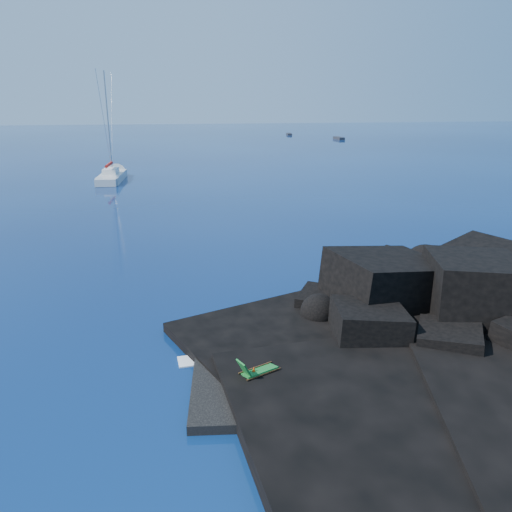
{
  "coord_description": "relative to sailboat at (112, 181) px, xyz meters",
  "views": [
    {
      "loc": [
        -0.02,
        -15.72,
        10.37
      ],
      "look_at": [
        4.22,
        10.27,
        2.0
      ],
      "focal_mm": 35.0,
      "sensor_mm": 36.0,
      "label": 1
    }
  ],
  "objects": [
    {
      "name": "ground",
      "position": [
        8.12,
        -51.77,
        0.0
      ],
      "size": [
        400.0,
        400.0,
        0.0
      ],
      "primitive_type": "plane",
      "color": "#031036",
      "rests_on": "ground"
    },
    {
      "name": "headland",
      "position": [
        21.12,
        -48.77,
        0.0
      ],
      "size": [
        24.0,
        24.0,
        3.6
      ],
      "primitive_type": null,
      "color": "black",
      "rests_on": "ground"
    },
    {
      "name": "beach",
      "position": [
        12.62,
        -51.27,
        0.0
      ],
      "size": [
        9.08,
        6.86,
        0.7
      ],
      "primitive_type": "cube",
      "rotation": [
        0.0,
        0.0,
        -0.1
      ],
      "color": "black",
      "rests_on": "ground"
    },
    {
      "name": "surf_foam",
      "position": [
        13.12,
        -46.77,
        0.0
      ],
      "size": [
        10.0,
        8.0,
        0.06
      ],
      "primitive_type": null,
      "color": "white",
      "rests_on": "ground"
    },
    {
      "name": "sailboat",
      "position": [
        0.0,
        0.0,
        0.0
      ],
      "size": [
        3.43,
        13.2,
        13.71
      ],
      "primitive_type": null,
      "rotation": [
        0.0,
        0.0,
        -0.05
      ],
      "color": "silver",
      "rests_on": "ground"
    },
    {
      "name": "deck_chair",
      "position": [
        10.87,
        -51.35,
        0.88
      ],
      "size": [
        1.69,
        1.27,
        1.06
      ],
      "primitive_type": null,
      "rotation": [
        0.0,
        0.0,
        0.44
      ],
      "color": "#176A27",
      "rests_on": "beach"
    },
    {
      "name": "towel",
      "position": [
        12.7,
        -51.64,
        0.38
      ],
      "size": [
        2.38,
        1.97,
        0.06
      ],
      "primitive_type": "cube",
      "rotation": [
        0.0,
        0.0,
        0.53
      ],
      "color": "white",
      "rests_on": "beach"
    },
    {
      "name": "sunbather",
      "position": [
        12.7,
        -51.64,
        0.52
      ],
      "size": [
        1.64,
        1.19,
        0.22
      ],
      "primitive_type": null,
      "rotation": [
        0.0,
        0.0,
        0.53
      ],
      "color": "tan",
      "rests_on": "towel"
    },
    {
      "name": "marker_cone",
      "position": [
        10.65,
        -51.4,
        0.63
      ],
      "size": [
        0.42,
        0.42,
        0.56
      ],
      "primitive_type": "cone",
      "rotation": [
        0.0,
        0.0,
        0.16
      ],
      "color": "#E03D0B",
      "rests_on": "beach"
    },
    {
      "name": "distant_boat_a",
      "position": [
        41.63,
        78.09,
        0.0
      ],
      "size": [
        1.63,
        4.11,
        0.53
      ],
      "primitive_type": "cube",
      "rotation": [
        0.0,
        0.0,
        -0.1
      ],
      "color": "#232327",
      "rests_on": "ground"
    },
    {
      "name": "distant_boat_b",
      "position": [
        50.92,
        60.53,
        0.0
      ],
      "size": [
        1.77,
        4.79,
        0.63
      ],
      "primitive_type": "cube",
      "rotation": [
        0.0,
        0.0,
        0.07
      ],
      "color": "#25262A",
      "rests_on": "ground"
    }
  ]
}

